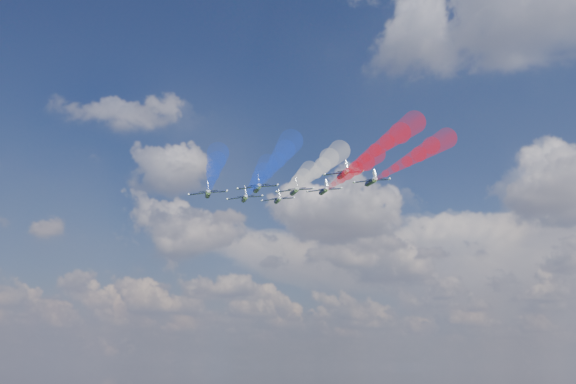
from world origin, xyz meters
The scene contains 16 objects.
jet_lead centered at (-3.69, 22.39, 137.68)m, with size 9.68×12.10×3.23m, color black, non-canonical shape.
trail_lead centered at (15.85, 1.34, 134.65)m, with size 4.03×47.08×4.03m, color white, non-canonical shape.
jet_inner_left centered at (-2.19, 5.13, 134.55)m, with size 9.68×12.10×3.23m, color black, non-canonical shape.
trail_inner_left centered at (17.35, -15.92, 131.52)m, with size 4.03×47.08×4.03m, color blue, non-canonical shape.
jet_inner_right centered at (14.45, 18.08, 136.90)m, with size 9.68×12.10×3.23m, color black, non-canonical shape.
trail_inner_right centered at (34.00, -2.97, 133.86)m, with size 4.03×47.08×4.03m, color red, non-canonical shape.
jet_outer_left centered at (-0.51, -11.51, 132.16)m, with size 9.68×12.10×3.23m, color black, non-canonical shape.
trail_outer_left centered at (19.03, -32.56, 129.12)m, with size 4.03×47.08×4.03m, color blue, non-canonical shape.
jet_center_third centered at (14.74, 3.56, 133.77)m, with size 9.68×12.10×3.23m, color black, non-canonical shape.
trail_center_third centered at (34.28, -17.49, 130.74)m, with size 4.03×47.08×4.03m, color white, non-canonical shape.
jet_outer_right centered at (30.06, 15.44, 136.50)m, with size 9.68×12.10×3.23m, color black, non-canonical shape.
trail_outer_right centered at (49.60, -5.61, 133.47)m, with size 4.03×47.08×4.03m, color red, non-canonical shape.
jet_rear_left centered at (15.27, -12.50, 131.10)m, with size 9.68×12.10×3.23m, color black, non-canonical shape.
trail_rear_left centered at (34.81, -33.55, 128.07)m, with size 4.03×47.08×4.03m, color blue, non-canonical shape.
jet_rear_right centered at (30.37, 0.86, 135.15)m, with size 9.68×12.10×3.23m, color black, non-canonical shape.
trail_rear_right centered at (49.91, -20.19, 132.11)m, with size 4.03×47.08×4.03m, color red, non-canonical shape.
Camera 1 is at (109.58, -137.34, 91.06)m, focal length 43.80 mm.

